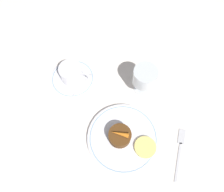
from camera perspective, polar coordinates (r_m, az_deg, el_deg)
The scene contains 10 objects.
ground_plane at distance 0.74m, azimuth 3.77°, elevation -7.16°, with size 3.00×3.00×0.00m, color white.
dinner_plate at distance 0.72m, azimuth 3.01°, elevation -10.88°, with size 0.23×0.23×0.01m.
saucer at distance 0.81m, azimuth -10.21°, elevation 4.52°, with size 0.16×0.16×0.01m.
coffee_cup at distance 0.78m, azimuth -10.55°, elevation 5.95°, with size 0.11×0.08×0.06m.
spoon at distance 0.79m, azimuth -7.09°, elevation 3.67°, with size 0.05×0.10×0.00m.
wine_glass at distance 0.72m, azimuth 8.50°, elevation 4.82°, with size 0.08×0.08×0.12m.
fork at distance 0.75m, azimuth 17.39°, elevation -12.71°, with size 0.02×0.17×0.01m.
dessert_cake at distance 0.69m, azimuth 2.04°, elevation -10.37°, with size 0.07×0.07×0.04m.
carrot_garnish at distance 0.67m, azimuth 2.11°, elevation -9.83°, with size 0.05×0.02×0.02m.
pineapple_slice at distance 0.71m, azimuth 8.65°, elevation -13.08°, with size 0.07×0.07×0.01m.
Camera 1 is at (0.01, -0.23, 0.70)m, focal length 35.00 mm.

